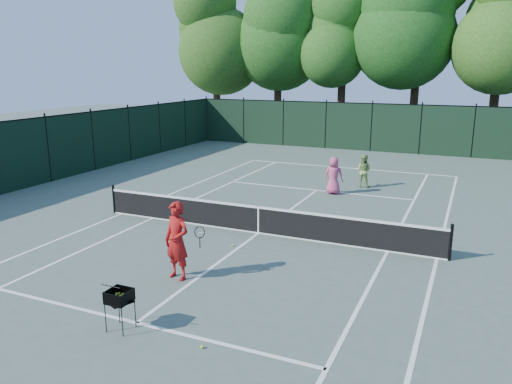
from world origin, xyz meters
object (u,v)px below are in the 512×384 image
at_px(player_pink, 334,176).
at_px(player_green, 363,171).
at_px(loose_ball_midcourt, 233,245).
at_px(coach, 177,241).
at_px(ball_hopper, 119,297).
at_px(loose_ball_near_cart, 202,347).

relative_size(player_pink, player_green, 1.07).
bearing_deg(player_green, loose_ball_midcourt, 79.62).
relative_size(coach, loose_ball_midcourt, 29.55).
distance_m(player_pink, ball_hopper, 12.85).
relative_size(player_green, loose_ball_midcourt, 21.86).
height_order(player_pink, ball_hopper, player_pink).
distance_m(player_green, loose_ball_midcourt, 9.52).
distance_m(coach, loose_ball_midcourt, 2.82).
bearing_deg(coach, loose_ball_midcourt, 96.35).
xyz_separation_m(coach, player_pink, (1.27, 10.15, -0.21)).
bearing_deg(coach, player_pink, 94.17).
xyz_separation_m(coach, player_green, (2.13, 11.94, -0.26)).
xyz_separation_m(coach, loose_ball_near_cart, (2.20, -2.63, -0.97)).
relative_size(player_green, loose_ball_near_cart, 21.86).
distance_m(ball_hopper, loose_ball_near_cart, 2.00).
bearing_deg(coach, ball_hopper, -71.78).
height_order(loose_ball_near_cart, loose_ball_midcourt, same).
height_order(coach, player_pink, coach).
height_order(player_pink, player_green, player_pink).
distance_m(coach, loose_ball_near_cart, 3.56).
bearing_deg(ball_hopper, player_pink, 108.91).
distance_m(player_pink, loose_ball_midcourt, 7.62).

